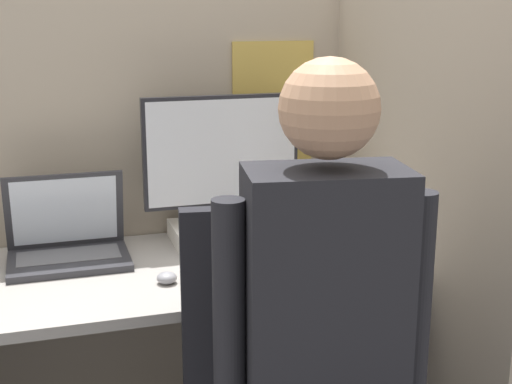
% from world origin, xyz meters
% --- Properties ---
extents(cubicle_panel_back, '(1.92, 0.05, 1.55)m').
position_xyz_m(cubicle_panel_back, '(0.00, 0.68, 0.78)').
color(cubicle_panel_back, tan).
rests_on(cubicle_panel_back, ground).
extents(cubicle_panel_right, '(0.04, 1.28, 1.55)m').
position_xyz_m(cubicle_panel_right, '(0.73, 0.26, 0.77)').
color(cubicle_panel_right, tan).
rests_on(cubicle_panel_right, ground).
extents(desk, '(1.42, 0.65, 0.71)m').
position_xyz_m(desk, '(0.00, 0.33, 0.54)').
color(desk, '#9E9993').
rests_on(desk, ground).
extents(paper_box, '(0.33, 0.23, 0.06)m').
position_xyz_m(paper_box, '(0.26, 0.51, 0.74)').
color(paper_box, white).
rests_on(paper_box, desk).
extents(monitor, '(0.50, 0.20, 0.42)m').
position_xyz_m(monitor, '(0.26, 0.52, 0.98)').
color(monitor, '#232328').
rests_on(monitor, paper_box).
extents(laptop, '(0.35, 0.25, 0.26)m').
position_xyz_m(laptop, '(-0.23, 0.47, 0.76)').
color(laptop, '#2D2D33').
rests_on(laptop, desk).
extents(mouse, '(0.06, 0.06, 0.03)m').
position_xyz_m(mouse, '(0.02, 0.20, 0.73)').
color(mouse, gray).
rests_on(mouse, desk).
extents(stapler, '(0.04, 0.15, 0.04)m').
position_xyz_m(stapler, '(0.64, 0.36, 0.73)').
color(stapler, '#2D2D33').
rests_on(stapler, desk).
extents(carrot_toy, '(0.05, 0.15, 0.05)m').
position_xyz_m(carrot_toy, '(0.17, 0.13, 0.73)').
color(carrot_toy, orange).
rests_on(carrot_toy, desk).
extents(person, '(0.48, 0.50, 1.35)m').
position_xyz_m(person, '(0.28, -0.38, 0.78)').
color(person, '#282D4C').
rests_on(person, ground).
extents(coffee_mug, '(0.09, 0.09, 0.11)m').
position_xyz_m(coffee_mug, '(0.64, 0.52, 0.76)').
color(coffee_mug, '#232328').
rests_on(coffee_mug, desk).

